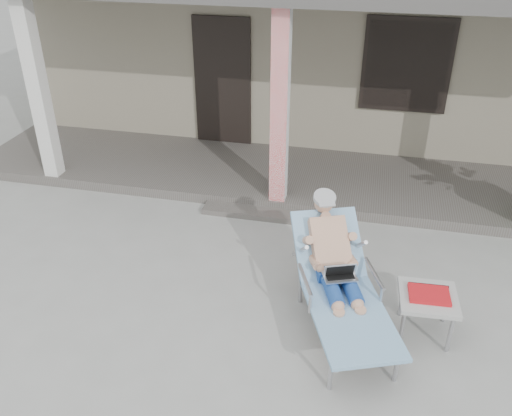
# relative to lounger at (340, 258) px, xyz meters

# --- Properties ---
(ground) EXTENTS (60.00, 60.00, 0.00)m
(ground) POSITION_rel_lounger_xyz_m (-1.02, 0.03, -0.76)
(ground) COLOR #9E9E99
(ground) RESTS_ON ground
(house) EXTENTS (10.40, 5.40, 3.30)m
(house) POSITION_rel_lounger_xyz_m (-1.02, 6.53, 0.91)
(house) COLOR gray
(house) RESTS_ON ground
(porch_deck) EXTENTS (10.00, 2.00, 0.15)m
(porch_deck) POSITION_rel_lounger_xyz_m (-1.02, 3.03, -0.68)
(porch_deck) COLOR #605B56
(porch_deck) RESTS_ON ground
(porch_step) EXTENTS (2.00, 0.30, 0.07)m
(porch_step) POSITION_rel_lounger_xyz_m (-1.02, 1.88, -0.72)
(porch_step) COLOR #605B56
(porch_step) RESTS_ON ground
(lounger) EXTENTS (1.32, 1.95, 1.23)m
(lounger) POSITION_rel_lounger_xyz_m (0.00, 0.00, 0.00)
(lounger) COLOR #B7B7BC
(lounger) RESTS_ON ground
(side_table) EXTENTS (0.59, 0.59, 0.50)m
(side_table) POSITION_rel_lounger_xyz_m (0.89, -0.03, -0.33)
(side_table) COLOR #ADADA8
(side_table) RESTS_ON ground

